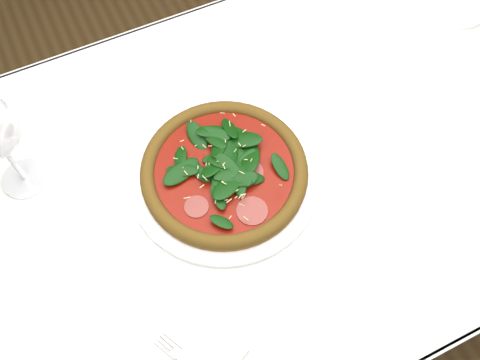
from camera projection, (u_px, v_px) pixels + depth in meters
name	position (u px, v px, depth m)	size (l,w,h in m)	color
ground	(253.00, 289.00, 1.61)	(6.00, 6.00, 0.00)	brown
dining_table	(260.00, 191.00, 1.04)	(1.21, 0.81, 0.75)	silver
plate	(224.00, 175.00, 0.93)	(0.33, 0.33, 0.01)	white
pizza	(224.00, 170.00, 0.91)	(0.33, 0.33, 0.04)	olive
saucer_far	(457.00, 7.00, 1.12)	(0.13, 0.13, 0.01)	white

